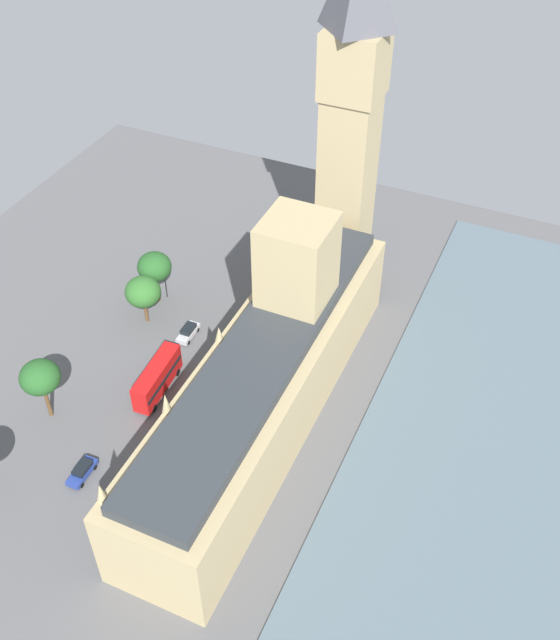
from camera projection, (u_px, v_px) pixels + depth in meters
ground_plane at (252, 414)px, 103.68m from camera, size 129.14×129.14×0.00m
river_thames at (471, 489)px, 94.19m from camera, size 32.75×116.23×0.25m
parliament_building at (269, 371)px, 98.99m from camera, size 13.52×59.14×26.17m
clock_tower at (351, 116)px, 107.09m from camera, size 8.42×8.42×56.64m
car_silver_under_trees at (188, 332)px, 114.86m from camera, size 2.01×4.82×1.74m
double_decker_bus_trailing at (157, 378)px, 105.23m from camera, size 3.23×10.64×4.75m
car_blue_midblock at (82, 471)px, 95.34m from camera, size 2.05×4.77×1.74m
pedestrian_leading at (133, 514)px, 90.83m from camera, size 0.64×0.70×1.68m
pedestrian_kerbside at (132, 512)px, 90.97m from camera, size 0.66×0.58×1.67m
pedestrian_far_end at (241, 356)px, 111.21m from camera, size 0.58×0.47×1.61m
plane_tree_near_tower at (40, 377)px, 98.60m from camera, size 5.45×5.45×9.84m
plane_tree_corner at (143, 292)px, 114.24m from camera, size 5.56×5.56×8.27m
plane_tree_by_river_gate at (154, 267)px, 117.28m from camera, size 5.42×5.42×9.22m
street_lamp_slot_10 at (165, 277)px, 119.82m from camera, size 0.56×0.56×5.74m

